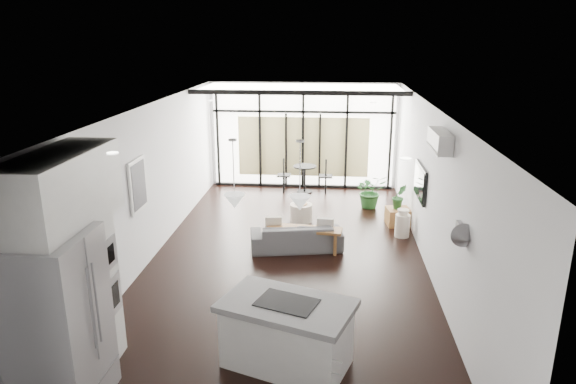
% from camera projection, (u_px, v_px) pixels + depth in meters
% --- Properties ---
extents(floor, '(5.00, 10.00, 0.00)m').
position_uv_depth(floor, '(287.00, 262.00, 9.35)').
color(floor, black).
rests_on(floor, ground).
extents(ceiling, '(5.00, 10.00, 0.00)m').
position_uv_depth(ceiling, '(286.00, 108.00, 8.53)').
color(ceiling, silver).
rests_on(ceiling, ground).
extents(wall_left, '(0.02, 10.00, 2.80)m').
position_uv_depth(wall_left, '(147.00, 185.00, 9.15)').
color(wall_left, silver).
rests_on(wall_left, ground).
extents(wall_right, '(0.02, 10.00, 2.80)m').
position_uv_depth(wall_right, '(433.00, 192.00, 8.73)').
color(wall_right, silver).
rests_on(wall_right, ground).
extents(wall_back, '(5.00, 0.02, 2.80)m').
position_uv_depth(wall_back, '(303.00, 136.00, 13.70)').
color(wall_back, silver).
rests_on(wall_back, ground).
extents(wall_front, '(5.00, 0.02, 2.80)m').
position_uv_depth(wall_front, '(232.00, 364.00, 4.17)').
color(wall_front, silver).
rests_on(wall_front, ground).
extents(glazing, '(5.00, 0.20, 2.80)m').
position_uv_depth(glazing, '(303.00, 136.00, 13.59)').
color(glazing, black).
rests_on(glazing, ground).
extents(skylight, '(4.70, 1.90, 0.06)m').
position_uv_depth(skylight, '(301.00, 87.00, 12.35)').
color(skylight, silver).
rests_on(skylight, ceiling).
extents(neighbour_building, '(3.50, 0.02, 1.60)m').
position_uv_depth(neighbour_building, '(303.00, 147.00, 13.74)').
color(neighbour_building, '#D3CA86').
rests_on(neighbour_building, ground).
extents(island, '(1.80, 1.42, 0.86)m').
position_uv_depth(island, '(287.00, 334.00, 6.33)').
color(island, silver).
rests_on(island, floor).
extents(cooktop, '(0.83, 0.69, 0.01)m').
position_uv_depth(cooktop, '(287.00, 302.00, 6.20)').
color(cooktop, black).
rests_on(cooktop, island).
extents(fridge, '(0.78, 0.98, 2.02)m').
position_uv_depth(fridge, '(59.00, 324.00, 5.47)').
color(fridge, '#A9A8AE').
rests_on(fridge, floor).
extents(appliance_column, '(0.60, 0.63, 2.32)m').
position_uv_depth(appliance_column, '(85.00, 278.00, 6.19)').
color(appliance_column, silver).
rests_on(appliance_column, floor).
extents(upper_cabinets, '(0.62, 1.75, 0.86)m').
position_uv_depth(upper_cabinets, '(61.00, 192.00, 5.50)').
color(upper_cabinets, silver).
rests_on(upper_cabinets, wall_left).
extents(pendant_left, '(0.26, 0.26, 0.18)m').
position_uv_depth(pendant_left, '(235.00, 201.00, 6.27)').
color(pendant_left, silver).
rests_on(pendant_left, ceiling).
extents(pendant_right, '(0.26, 0.26, 0.18)m').
position_uv_depth(pendant_right, '(300.00, 203.00, 6.20)').
color(pendant_right, silver).
rests_on(pendant_right, ceiling).
extents(sofa, '(1.81, 0.82, 0.68)m').
position_uv_depth(sofa, '(296.00, 232.00, 9.86)').
color(sofa, '#505053').
rests_on(sofa, floor).
extents(console_bench, '(1.46, 0.51, 0.46)m').
position_uv_depth(console_bench, '(304.00, 239.00, 9.81)').
color(console_bench, brown).
rests_on(console_bench, floor).
extents(pouf, '(0.63, 0.63, 0.40)m').
position_uv_depth(pouf, '(301.00, 213.00, 11.36)').
color(pouf, silver).
rests_on(pouf, floor).
extents(crate, '(0.55, 0.55, 0.37)m').
position_uv_depth(crate, '(398.00, 217.00, 11.16)').
color(crate, brown).
rests_on(crate, floor).
extents(plant_tall, '(0.94, 1.00, 0.64)m').
position_uv_depth(plant_tall, '(370.00, 195.00, 12.25)').
color(plant_tall, '#255B27').
rests_on(plant_tall, floor).
extents(plant_crate, '(0.41, 0.60, 0.25)m').
position_uv_depth(plant_crate, '(399.00, 203.00, 11.07)').
color(plant_crate, '#255B27').
rests_on(plant_crate, crate).
extents(milk_can, '(0.33, 0.33, 0.59)m').
position_uv_depth(milk_can, '(403.00, 223.00, 10.47)').
color(milk_can, beige).
rests_on(milk_can, floor).
extents(bistro_set, '(1.62, 0.65, 0.78)m').
position_uv_depth(bistro_set, '(305.00, 178.00, 13.42)').
color(bistro_set, black).
rests_on(bistro_set, floor).
extents(tv, '(0.05, 1.10, 0.65)m').
position_uv_depth(tv, '(420.00, 182.00, 9.72)').
color(tv, black).
rests_on(tv, wall_right).
extents(ac_unit, '(0.22, 0.90, 0.30)m').
position_uv_depth(ac_unit, '(440.00, 141.00, 7.67)').
color(ac_unit, silver).
rests_on(ac_unit, wall_right).
extents(framed_art, '(0.04, 0.70, 0.90)m').
position_uv_depth(framed_art, '(138.00, 185.00, 8.62)').
color(framed_art, black).
rests_on(framed_art, wall_left).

